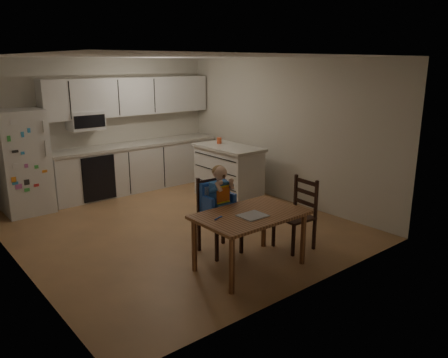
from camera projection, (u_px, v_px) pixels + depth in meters
name	position (u px, v px, depth m)	size (l,w,h in m)	color
room	(158.00, 141.00, 6.71)	(4.52, 5.01, 2.51)	#926A46
refrigerator	(23.00, 162.00, 7.11)	(0.72, 0.70, 1.70)	silver
kitchen_run	(134.00, 145.00, 8.43)	(3.37, 0.62, 2.15)	silver
kitchen_island	(228.00, 172.00, 7.94)	(0.69, 1.32, 0.97)	silver
red_cup	(219.00, 141.00, 8.05)	(0.09, 0.09, 0.11)	#D35028
dining_table	(250.00, 221.00, 5.19)	(1.30, 0.83, 0.69)	brown
napkin	(253.00, 216.00, 5.06)	(0.30, 0.26, 0.01)	#B4B4B9
toddler_spoon	(218.00, 218.00, 4.97)	(0.02, 0.02, 0.12)	blue
chair_booster	(218.00, 200.00, 5.62)	(0.46, 0.46, 1.17)	black
chair_side	(300.00, 209.00, 5.81)	(0.45, 0.45, 0.95)	black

